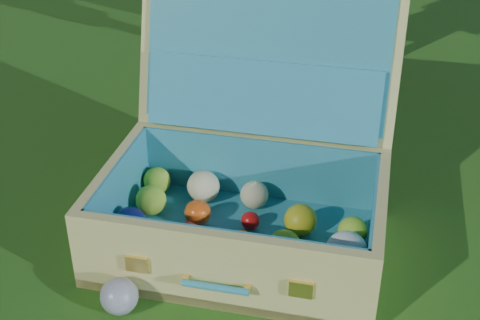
% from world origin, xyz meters
% --- Properties ---
extents(ground, '(60.00, 60.00, 0.00)m').
position_xyz_m(ground, '(0.00, 0.00, 0.00)').
color(ground, '#215114').
rests_on(ground, ground).
extents(stray_ball, '(0.07, 0.07, 0.07)m').
position_xyz_m(stray_ball, '(-0.36, -0.19, 0.04)').
color(stray_ball, teal).
rests_on(stray_ball, ground).
extents(suitcase, '(0.72, 0.69, 0.56)m').
position_xyz_m(suitcase, '(-0.10, 0.08, 0.16)').
color(suitcase, '#D7CD74').
rests_on(suitcase, ground).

